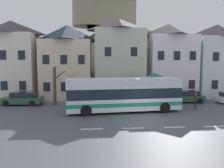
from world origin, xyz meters
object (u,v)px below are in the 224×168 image
(townhouse_02, at_px, (119,59))
(townhouse_03, at_px, (168,61))
(transit_bus, at_px, (124,95))
(townhouse_00, at_px, (12,60))
(townhouse_04, at_px, (216,61))
(bare_tree_00, at_px, (55,85))
(hilltop_castle, at_px, (110,53))
(pedestrian_01, at_px, (195,100))
(bus_shelter, at_px, (154,78))
(parked_car_01, at_px, (23,98))
(townhouse_01, at_px, (68,62))
(pedestrian_00, at_px, (155,99))
(parked_car_00, at_px, (186,97))
(public_bench, at_px, (150,97))

(townhouse_02, height_order, townhouse_03, townhouse_02)
(transit_bus, bearing_deg, townhouse_00, 140.81)
(townhouse_03, relative_size, townhouse_04, 1.01)
(townhouse_00, xyz_separation_m, townhouse_04, (27.89, 0.07, -0.07))
(townhouse_04, relative_size, transit_bus, 0.91)
(townhouse_00, bearing_deg, townhouse_04, 0.14)
(townhouse_03, distance_m, bare_tree_00, 16.01)
(hilltop_castle, bearing_deg, pedestrian_01, -76.16)
(transit_bus, xyz_separation_m, pedestrian_01, (7.37, 0.50, -0.71))
(townhouse_04, xyz_separation_m, bus_shelter, (-10.24, -5.26, -2.03))
(pedestrian_01, bearing_deg, parked_car_01, 168.17)
(townhouse_01, distance_m, pedestrian_00, 13.40)
(bus_shelter, height_order, parked_car_01, bus_shelter)
(hilltop_castle, relative_size, parked_car_01, 9.79)
(hilltop_castle, relative_size, pedestrian_00, 27.63)
(townhouse_02, distance_m, transit_bus, 9.74)
(pedestrian_00, bearing_deg, townhouse_04, 34.19)
(parked_car_00, relative_size, pedestrian_01, 2.61)
(townhouse_01, distance_m, townhouse_03, 14.02)
(townhouse_03, xyz_separation_m, bus_shelter, (-3.50, -5.70, -2.07))
(townhouse_00, relative_size, townhouse_03, 1.01)
(bus_shelter, bearing_deg, public_bench, 85.76)
(townhouse_02, bearing_deg, townhouse_00, -179.65)
(townhouse_01, xyz_separation_m, public_bench, (10.70, -3.42, -4.44))
(townhouse_03, xyz_separation_m, transit_bus, (-7.47, -9.43, -3.42))
(townhouse_01, relative_size, pedestrian_01, 5.97)
(townhouse_01, relative_size, parked_car_00, 2.29)
(townhouse_04, height_order, parked_car_00, townhouse_04)
(townhouse_02, bearing_deg, pedestrian_01, -50.73)
(townhouse_02, distance_m, townhouse_03, 7.07)
(townhouse_01, height_order, bus_shelter, townhouse_01)
(parked_car_01, height_order, bare_tree_00, bare_tree_00)
(townhouse_02, xyz_separation_m, pedestrian_00, (3.16, -7.24, -4.42))
(townhouse_04, xyz_separation_m, pedestrian_00, (-10.64, -7.23, -4.12))
(parked_car_00, height_order, bare_tree_00, bare_tree_00)
(townhouse_04, relative_size, bus_shelter, 2.78)
(townhouse_04, distance_m, parked_car_01, 25.92)
(townhouse_01, distance_m, townhouse_02, 7.00)
(townhouse_02, distance_m, bare_tree_00, 9.79)
(parked_car_00, bearing_deg, transit_bus, 33.09)
(hilltop_castle, xyz_separation_m, transit_bus, (-0.40, -28.81, -5.40))
(pedestrian_01, height_order, bare_tree_00, bare_tree_00)
(townhouse_04, xyz_separation_m, parked_car_01, (-25.13, -4.65, -4.31))
(townhouse_03, bearing_deg, bare_tree_00, -158.74)
(townhouse_02, distance_m, public_bench, 6.75)
(transit_bus, bearing_deg, townhouse_04, 26.25)
(townhouse_03, relative_size, parked_car_01, 2.25)
(bus_shelter, xyz_separation_m, pedestrian_01, (3.40, -3.23, -2.06))
(townhouse_04, bearing_deg, bare_tree_00, -166.16)
(townhouse_00, distance_m, bus_shelter, 18.52)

